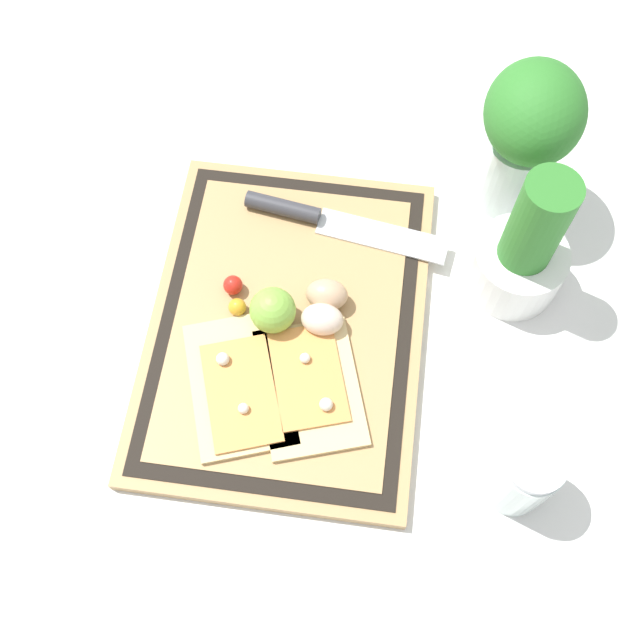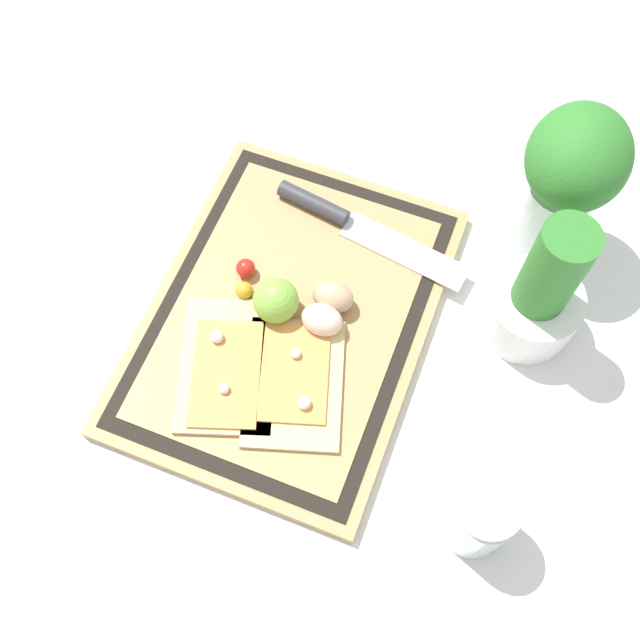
# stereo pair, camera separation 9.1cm
# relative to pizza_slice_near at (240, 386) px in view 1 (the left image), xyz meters

# --- Properties ---
(ground_plane) EXTENTS (6.00, 6.00, 0.00)m
(ground_plane) POSITION_rel_pizza_slice_near_xyz_m (-0.09, 0.04, -0.03)
(ground_plane) COLOR silver
(cutting_board) EXTENTS (0.46, 0.34, 0.02)m
(cutting_board) POSITION_rel_pizza_slice_near_xyz_m (-0.09, 0.04, -0.02)
(cutting_board) COLOR tan
(cutting_board) RESTS_ON ground_plane
(pizza_slice_near) EXTENTS (0.20, 0.17, 0.02)m
(pizza_slice_near) POSITION_rel_pizza_slice_near_xyz_m (0.00, 0.00, 0.00)
(pizza_slice_near) COLOR #DBBC7F
(pizza_slice_near) RESTS_ON cutting_board
(pizza_slice_far) EXTENTS (0.19, 0.16, 0.02)m
(pizza_slice_far) POSITION_rel_pizza_slice_near_xyz_m (-0.01, 0.08, 0.00)
(pizza_slice_far) COLOR #DBBC7F
(pizza_slice_far) RESTS_ON cutting_board
(knife) EXTENTS (0.07, 0.27, 0.02)m
(knife) POSITION_rel_pizza_slice_near_xyz_m (-0.24, 0.05, 0.00)
(knife) COLOR silver
(knife) RESTS_ON cutting_board
(egg_brown) EXTENTS (0.04, 0.05, 0.04)m
(egg_brown) POSITION_rel_pizza_slice_near_xyz_m (-0.13, 0.09, 0.01)
(egg_brown) COLOR tan
(egg_brown) RESTS_ON cutting_board
(egg_pink) EXTENTS (0.04, 0.05, 0.04)m
(egg_pink) POSITION_rel_pizza_slice_near_xyz_m (-0.09, 0.09, 0.01)
(egg_pink) COLOR beige
(egg_pink) RESTS_ON cutting_board
(lime) EXTENTS (0.06, 0.06, 0.06)m
(lime) POSITION_rel_pizza_slice_near_xyz_m (-0.09, 0.03, 0.02)
(lime) COLOR #7FB742
(lime) RESTS_ON cutting_board
(cherry_tomato_red) EXTENTS (0.02, 0.02, 0.02)m
(cherry_tomato_red) POSITION_rel_pizza_slice_near_xyz_m (-0.13, -0.03, 0.01)
(cherry_tomato_red) COLOR red
(cherry_tomato_red) RESTS_ON cutting_board
(cherry_tomato_yellow) EXTENTS (0.02, 0.02, 0.02)m
(cherry_tomato_yellow) POSITION_rel_pizza_slice_near_xyz_m (-0.10, -0.02, 0.01)
(cherry_tomato_yellow) COLOR gold
(cherry_tomato_yellow) RESTS_ON cutting_board
(herb_pot) EXTENTS (0.12, 0.12, 0.21)m
(herb_pot) POSITION_rel_pizza_slice_near_xyz_m (-0.20, 0.32, 0.05)
(herb_pot) COLOR white
(herb_pot) RESTS_ON ground_plane
(sauce_jar) EXTENTS (0.07, 0.07, 0.11)m
(sauce_jar) POSITION_rel_pizza_slice_near_xyz_m (0.07, 0.33, 0.02)
(sauce_jar) COLOR silver
(sauce_jar) RESTS_ON ground_plane
(herb_glass) EXTENTS (0.14, 0.12, 0.22)m
(herb_glass) POSITION_rel_pizza_slice_near_xyz_m (-0.33, 0.31, 0.11)
(herb_glass) COLOR silver
(herb_glass) RESTS_ON ground_plane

